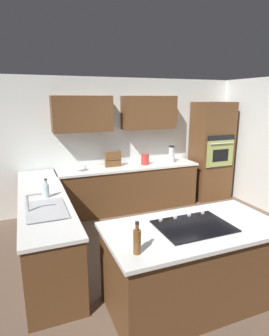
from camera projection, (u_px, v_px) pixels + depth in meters
name	position (u px, v px, depth m)	size (l,w,h in m)	color
ground_plane	(175.00, 247.00, 4.28)	(14.00, 14.00, 0.00)	brown
wall_back	(125.00, 136.00, 5.75)	(6.00, 0.44, 2.60)	silver
lower_cabinets_back	(129.00, 189.00, 5.69)	(2.80, 0.60, 0.86)	brown
countertop_back	(129.00, 167.00, 5.58)	(2.84, 0.64, 0.04)	silver
lower_cabinets_side	(45.00, 226.00, 4.02)	(0.60, 2.90, 0.86)	brown
countertop_side	(42.00, 196.00, 3.91)	(0.64, 2.94, 0.04)	silver
island_base	(192.00, 266.00, 3.05)	(1.80, 0.89, 0.86)	brown
island_top	(194.00, 228.00, 2.94)	(1.88, 0.97, 0.04)	silver
wall_oven	(211.00, 151.00, 6.23)	(0.80, 0.66, 2.13)	brown
sink_unit	(45.00, 209.00, 3.35)	(0.46, 0.70, 0.23)	#515456
cooktop	(193.00, 226.00, 2.94)	(0.76, 0.56, 0.03)	black
blender	(171.00, 155.00, 5.88)	(0.15, 0.15, 0.35)	silver
mixing_bowl	(81.00, 167.00, 5.22)	(0.21, 0.21, 0.11)	white
spice_rack	(113.00, 159.00, 5.50)	(0.31, 0.11, 0.30)	brown
kettle	(145.00, 159.00, 5.67)	(0.16, 0.16, 0.22)	red
dish_soap_bottle	(46.00, 190.00, 3.78)	(0.07, 0.07, 0.26)	silver
oil_bottle	(137.00, 241.00, 2.40)	(0.07, 0.07, 0.29)	brown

